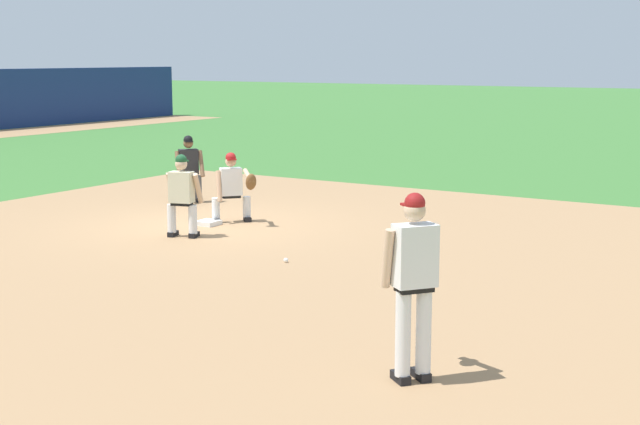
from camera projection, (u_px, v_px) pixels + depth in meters
ground_plane at (208, 225)px, 16.70m from camera, size 160.00×160.00×0.00m
infield_dirt_patch at (278, 278)px, 12.68m from camera, size 18.00×18.00×0.01m
first_base_bag at (208, 223)px, 16.69m from camera, size 0.38×0.38×0.09m
baseball at (286, 260)px, 13.66m from camera, size 0.07×0.07×0.07m
pitcher at (414, 275)px, 8.51m from camera, size 0.85×0.54×1.86m
first_baseman at (233, 185)px, 16.84m from camera, size 0.71×1.09×1.34m
baserunner at (182, 193)px, 15.46m from camera, size 0.55×0.66×1.46m
umpire at (189, 166)px, 19.16m from camera, size 0.68×0.66×1.46m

